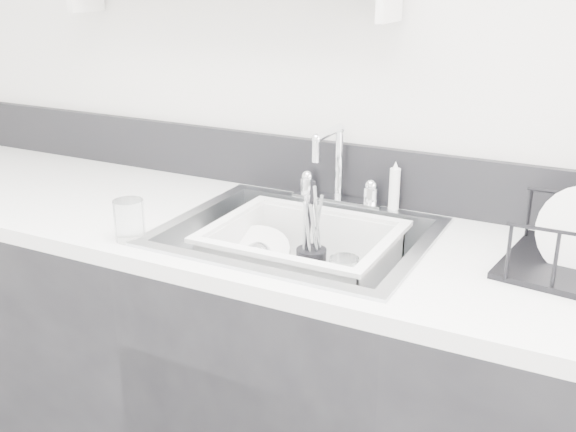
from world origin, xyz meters
The scene contains 12 objects.
counter_run centered at (0.00, 1.19, 0.46)m, with size 3.20×0.62×0.92m.
backsplash centered at (0.00, 1.49, 1.00)m, with size 3.20×0.02×0.16m, color black.
sink centered at (0.00, 1.19, 0.83)m, with size 0.64×0.52×0.20m, color silver, non-canonical shape.
faucet centered at (0.00, 1.44, 0.98)m, with size 0.26×0.18×0.23m.
side_sprayer centered at (0.16, 1.44, 0.99)m, with size 0.03×0.03×0.14m, color white.
wash_tub centered at (0.01, 1.20, 0.84)m, with size 0.45×0.37×0.18m, color white, non-canonical shape.
plate_stack centered at (-0.14, 1.19, 0.80)m, with size 0.28×0.27×0.11m.
utensil_cup centered at (0.02, 1.23, 0.82)m, with size 0.08×0.08×0.26m.
ladle centered at (-0.05, 1.17, 0.81)m, with size 0.30×0.11×0.08m, color silver, non-canonical shape.
tumbler_in_tub centered at (0.12, 1.20, 0.82)m, with size 0.07×0.07×0.10m, color white.
tumbler_counter centered at (-0.33, 0.97, 0.97)m, with size 0.07×0.07×0.10m, color white.
bowl_small centered at (0.10, 1.10, 0.79)m, with size 0.12×0.12×0.04m, color white.
Camera 1 is at (0.69, -0.19, 1.53)m, focal length 42.00 mm.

